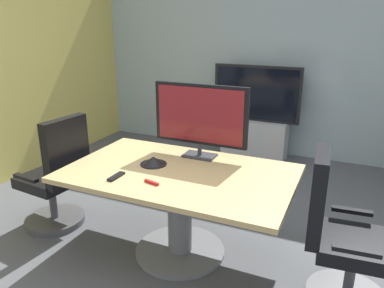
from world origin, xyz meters
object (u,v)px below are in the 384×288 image
(office_chair_right, at_px, (339,243))
(wall_display_unit, at_px, (255,127))
(tv_monitor, at_px, (200,117))
(office_chair_left, at_px, (57,182))
(remote_control, at_px, (116,176))
(conference_phone, at_px, (153,161))
(conference_table, at_px, (179,194))

(office_chair_right, height_order, wall_display_unit, wall_display_unit)
(tv_monitor, bearing_deg, office_chair_right, -19.77)
(office_chair_left, distance_m, office_chair_right, 2.47)
(tv_monitor, distance_m, remote_control, 0.87)
(office_chair_right, bearing_deg, wall_display_unit, 21.55)
(tv_monitor, bearing_deg, wall_display_unit, 91.71)
(conference_phone, bearing_deg, conference_table, -8.68)
(conference_phone, bearing_deg, tv_monitor, 51.09)
(conference_phone, relative_size, remote_control, 1.29)
(wall_display_unit, distance_m, conference_phone, 2.52)
(wall_display_unit, xyz_separation_m, conference_phone, (-0.21, -2.49, 0.34))
(office_chair_right, xyz_separation_m, wall_display_unit, (-1.28, 2.58, -0.01))
(conference_table, xyz_separation_m, office_chair_left, (-1.23, -0.07, -0.09))
(conference_table, bearing_deg, remote_control, -140.71)
(wall_display_unit, distance_m, remote_control, 2.88)
(office_chair_right, relative_size, remote_control, 6.41)
(remote_control, bearing_deg, wall_display_unit, 84.01)
(wall_display_unit, relative_size, remote_control, 7.71)
(office_chair_left, xyz_separation_m, tv_monitor, (1.25, 0.45, 0.65))
(tv_monitor, bearing_deg, office_chair_left, -160.14)
(office_chair_right, xyz_separation_m, remote_control, (-1.62, -0.26, 0.30))
(office_chair_left, relative_size, wall_display_unit, 0.83)
(office_chair_right, bearing_deg, tv_monitor, 65.43)
(tv_monitor, height_order, conference_phone, tv_monitor)
(wall_display_unit, bearing_deg, office_chair_right, -63.65)
(office_chair_left, height_order, conference_phone, office_chair_left)
(conference_phone, bearing_deg, wall_display_unit, 85.16)
(conference_table, relative_size, remote_control, 10.59)
(office_chair_left, height_order, office_chair_right, same)
(office_chair_left, bearing_deg, office_chair_right, 96.18)
(tv_monitor, distance_m, wall_display_unit, 2.25)
(conference_table, height_order, conference_phone, conference_phone)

